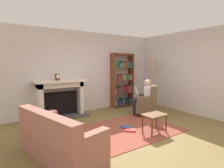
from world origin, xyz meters
TOP-DOWN VIEW (x-y plane):
  - ground at (0.00, 0.00)m, footprint 14.00×14.00m
  - back_wall at (0.00, 2.55)m, footprint 5.60×0.10m
  - side_wall_right at (2.65, 1.25)m, footprint 0.10×5.20m
  - area_rug at (0.00, 0.30)m, footprint 2.40×1.80m
  - fireplace at (-1.06, 2.30)m, footprint 1.53×0.64m
  - mantel_clock at (-1.17, 2.20)m, footprint 0.14×0.14m
  - bookshelf at (1.33, 2.33)m, footprint 0.90×0.32m
  - armchair_reading at (1.27, 0.92)m, footprint 0.89×0.89m
  - seated_reader at (1.19, 1.00)m, footprint 0.59×0.58m
  - sofa_floral at (-1.88, -0.09)m, footprint 1.12×1.83m
  - side_table at (0.38, -0.21)m, footprint 0.56×0.39m
  - scattered_books at (-0.02, 0.31)m, footprint 0.36×0.53m
  - floor_lamp at (2.09, 1.53)m, footprint 0.32×0.32m

SIDE VIEW (x-z plane):
  - ground at x=0.00m, z-range 0.00..0.00m
  - area_rug at x=0.00m, z-range 0.00..0.01m
  - scattered_books at x=-0.02m, z-range 0.01..0.04m
  - sofa_floral at x=-1.88m, z-range -0.10..0.75m
  - side_table at x=0.38m, z-range 0.15..0.60m
  - armchair_reading at x=1.27m, z-range -0.06..0.91m
  - fireplace at x=-1.06m, z-range 0.03..1.17m
  - seated_reader at x=1.19m, z-range 0.05..1.19m
  - bookshelf at x=1.33m, z-range -0.02..2.00m
  - mantel_clock at x=-1.17m, z-range 1.15..1.34m
  - back_wall at x=0.00m, z-range 0.00..2.70m
  - side_wall_right at x=2.65m, z-range 0.00..2.70m
  - floor_lamp at x=2.09m, z-range 0.59..2.30m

